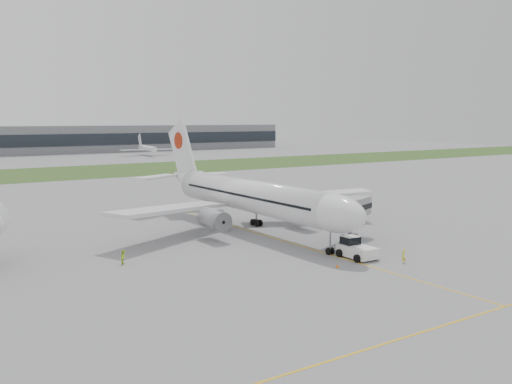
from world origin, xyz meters
TOP-DOWN VIEW (x-y plane):
  - ground at (0.00, 0.00)m, footprint 600.00×600.00m
  - apron_markings at (0.00, -5.00)m, footprint 70.00×70.00m
  - grass_strip at (0.00, 120.00)m, footprint 600.00×50.00m
  - airliner at (0.00, 4.87)m, footprint 48.13×53.95m
  - pushback_tug at (1.60, -18.03)m, footprint 3.60×5.18m
  - jet_bridge at (6.29, -10.56)m, footprint 12.86×8.06m
  - safety_cone_left at (-3.72, -20.60)m, footprint 0.38×0.38m
  - safety_cone_right at (5.68, -22.53)m, footprint 0.36×0.36m
  - ground_crew_near at (4.73, -23.21)m, footprint 0.72×0.60m
  - ground_crew_far at (-24.19, -4.69)m, footprint 1.04×1.09m
  - distant_aircraft_right at (60.81, 186.66)m, footprint 28.91×26.26m

SIDE VIEW (x-z plane):
  - ground at x=0.00m, z-range 0.00..0.00m
  - apron_markings at x=0.00m, z-range -0.02..0.02m
  - distant_aircraft_right at x=60.81m, z-range -5.00..5.00m
  - grass_strip at x=0.00m, z-range 0.00..0.02m
  - safety_cone_right at x=5.68m, z-range 0.00..0.50m
  - safety_cone_left at x=-3.72m, z-range 0.00..0.52m
  - ground_crew_near at x=4.73m, z-range 0.00..1.69m
  - ground_crew_far at x=-24.19m, z-range 0.00..1.77m
  - pushback_tug at x=1.60m, z-range -0.10..2.50m
  - jet_bridge at x=6.29m, z-range 1.48..7.66m
  - airliner at x=0.00m, z-range -3.28..14.60m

